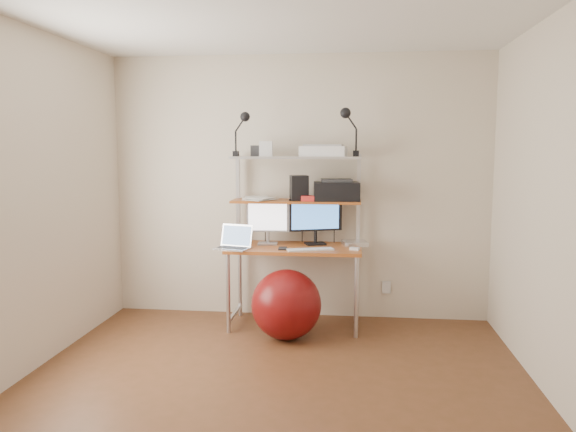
% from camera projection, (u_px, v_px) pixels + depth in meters
% --- Properties ---
extents(room, '(3.60, 3.60, 3.60)m').
position_uv_depth(room, '(272.00, 207.00, 3.59)').
color(room, brown).
rests_on(room, ground).
extents(computer_desk, '(1.20, 0.60, 1.57)m').
position_uv_depth(computer_desk, '(295.00, 222.00, 5.11)').
color(computer_desk, '#A64920').
rests_on(computer_desk, ground).
extents(desktop, '(1.20, 0.60, 0.00)m').
position_uv_depth(desktop, '(295.00, 246.00, 5.08)').
color(desktop, '#A64920').
rests_on(desktop, computer_desk).
extents(mid_shelf, '(1.18, 0.34, 0.00)m').
position_uv_depth(mid_shelf, '(296.00, 200.00, 5.15)').
color(mid_shelf, '#A64920').
rests_on(mid_shelf, computer_desk).
extents(top_shelf, '(1.18, 0.34, 0.00)m').
position_uv_depth(top_shelf, '(296.00, 156.00, 5.11)').
color(top_shelf, '#BCBCC1').
rests_on(top_shelf, computer_desk).
extents(floor, '(3.60, 3.60, 0.00)m').
position_uv_depth(floor, '(272.00, 393.00, 3.75)').
color(floor, brown).
rests_on(floor, ground).
extents(wall_outlet, '(0.08, 0.01, 0.12)m').
position_uv_depth(wall_outlet, '(386.00, 287.00, 5.37)').
color(wall_outlet, silver).
rests_on(wall_outlet, room).
extents(monitor_silver, '(0.39, 0.15, 0.44)m').
position_uv_depth(monitor_silver, '(268.00, 219.00, 5.18)').
color(monitor_silver, '#A9A9AE').
rests_on(monitor_silver, desktop).
extents(monitor_black, '(0.48, 0.21, 0.50)m').
position_uv_depth(monitor_black, '(316.00, 217.00, 5.17)').
color(monitor_black, black).
rests_on(monitor_black, desktop).
extents(laptop, '(0.35, 0.31, 0.26)m').
position_uv_depth(laptop, '(235.00, 243.00, 4.98)').
color(laptop, silver).
rests_on(laptop, desktop).
extents(keyboard, '(0.42, 0.23, 0.01)m').
position_uv_depth(keyboard, '(310.00, 249.00, 4.90)').
color(keyboard, silver).
rests_on(keyboard, desktop).
extents(mouse, '(0.09, 0.07, 0.02)m').
position_uv_depth(mouse, '(355.00, 249.00, 4.90)').
color(mouse, silver).
rests_on(mouse, desktop).
extents(mac_mini, '(0.25, 0.25, 0.04)m').
position_uv_depth(mac_mini, '(355.00, 243.00, 5.13)').
color(mac_mini, silver).
rests_on(mac_mini, desktop).
extents(phone, '(0.08, 0.14, 0.01)m').
position_uv_depth(phone, '(283.00, 248.00, 4.95)').
color(phone, black).
rests_on(phone, desktop).
extents(printer, '(0.43, 0.31, 0.20)m').
position_uv_depth(printer, '(336.00, 191.00, 5.10)').
color(printer, black).
rests_on(printer, mid_shelf).
extents(nas_cube, '(0.19, 0.19, 0.23)m').
position_uv_depth(nas_cube, '(299.00, 188.00, 5.11)').
color(nas_cube, black).
rests_on(nas_cube, mid_shelf).
extents(red_box, '(0.18, 0.13, 0.05)m').
position_uv_depth(red_box, '(312.00, 198.00, 5.05)').
color(red_box, red).
rests_on(red_box, mid_shelf).
extents(scanner, '(0.43, 0.30, 0.11)m').
position_uv_depth(scanner, '(324.00, 151.00, 5.07)').
color(scanner, silver).
rests_on(scanner, top_shelf).
extents(box_white, '(0.13, 0.11, 0.14)m').
position_uv_depth(box_white, '(266.00, 149.00, 5.09)').
color(box_white, silver).
rests_on(box_white, top_shelf).
extents(box_grey, '(0.11, 0.11, 0.10)m').
position_uv_depth(box_grey, '(256.00, 151.00, 5.19)').
color(box_grey, '#2B2B2D').
rests_on(box_grey, top_shelf).
extents(clip_lamp_left, '(0.16, 0.09, 0.40)m').
position_uv_depth(clip_lamp_left, '(243.00, 124.00, 5.02)').
color(clip_lamp_left, black).
rests_on(clip_lamp_left, top_shelf).
extents(clip_lamp_right, '(0.17, 0.10, 0.43)m').
position_uv_depth(clip_lamp_right, '(348.00, 121.00, 4.97)').
color(clip_lamp_right, black).
rests_on(clip_lamp_right, top_shelf).
extents(exercise_ball, '(0.60, 0.60, 0.60)m').
position_uv_depth(exercise_ball, '(286.00, 304.00, 4.78)').
color(exercise_ball, '#690C0B').
rests_on(exercise_ball, floor).
extents(paper_stack, '(0.37, 0.41, 0.02)m').
position_uv_depth(paper_stack, '(258.00, 198.00, 5.19)').
color(paper_stack, white).
rests_on(paper_stack, mid_shelf).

